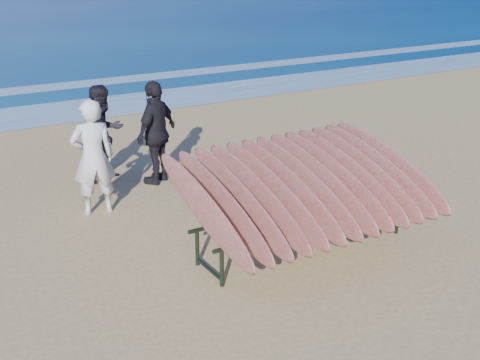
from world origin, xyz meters
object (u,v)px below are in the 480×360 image
at_px(surfboard_rack, 305,186).
at_px(person_dark_b, 157,133).
at_px(person_white, 93,157).
at_px(person_dark_a, 104,133).

xyz_separation_m(surfboard_rack, person_dark_b, (-0.55, 3.53, -0.01)).
relative_size(person_white, person_dark_a, 1.05).
height_order(person_white, person_dark_a, person_white).
distance_m(surfboard_rack, person_white, 3.41).
bearing_deg(surfboard_rack, person_white, 126.40).
xyz_separation_m(person_white, person_dark_a, (0.69, 1.40, -0.04)).
height_order(surfboard_rack, person_white, person_white).
bearing_deg(person_white, person_dark_b, -143.52).
xyz_separation_m(surfboard_rack, person_dark_a, (-1.29, 4.17, -0.06)).
bearing_deg(person_white, surfboard_rack, 133.98).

